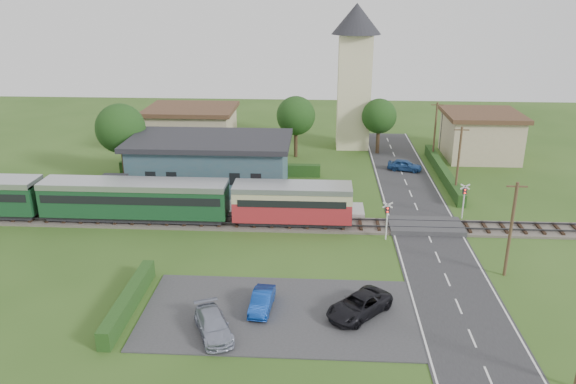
# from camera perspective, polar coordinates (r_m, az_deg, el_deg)

# --- Properties ---
(ground) EXTENTS (120.00, 120.00, 0.00)m
(ground) POSITION_cam_1_polar(r_m,az_deg,el_deg) (46.52, 1.95, -4.43)
(ground) COLOR #2D4C19
(railway_track) EXTENTS (76.00, 3.20, 0.49)m
(railway_track) POSITION_cam_1_polar(r_m,az_deg,el_deg) (48.30, 2.02, -3.33)
(railway_track) COLOR #4C443D
(railway_track) RESTS_ON ground
(road) EXTENTS (6.00, 70.00, 0.05)m
(road) POSITION_cam_1_polar(r_m,az_deg,el_deg) (47.38, 14.17, -4.56)
(road) COLOR #28282B
(road) RESTS_ON ground
(car_park) EXTENTS (17.00, 9.00, 0.08)m
(car_park) POSITION_cam_1_polar(r_m,az_deg,el_deg) (35.99, -1.01, -12.23)
(car_park) COLOR #333335
(car_park) RESTS_ON ground
(crossing_deck) EXTENTS (6.20, 3.40, 0.45)m
(crossing_deck) POSITION_cam_1_polar(r_m,az_deg,el_deg) (49.10, 13.79, -3.38)
(crossing_deck) COLOR #333335
(crossing_deck) RESTS_ON ground
(platform) EXTENTS (30.00, 3.00, 0.45)m
(platform) POSITION_cam_1_polar(r_m,az_deg,el_deg) (52.35, -8.90, -1.53)
(platform) COLOR gray
(platform) RESTS_ON ground
(equipment_hut) EXTENTS (2.30, 2.30, 2.55)m
(equipment_hut) POSITION_cam_1_polar(r_m,az_deg,el_deg) (54.07, -17.31, 0.20)
(equipment_hut) COLOR beige
(equipment_hut) RESTS_ON platform
(station_building) EXTENTS (16.00, 9.00, 5.30)m
(station_building) POSITION_cam_1_polar(r_m,az_deg,el_deg) (56.90, -7.85, 2.92)
(station_building) COLOR #2E5160
(station_building) RESTS_ON ground
(train) EXTENTS (43.20, 2.90, 3.40)m
(train) POSITION_cam_1_polar(r_m,az_deg,el_deg) (51.17, -18.66, -0.56)
(train) COLOR #232328
(train) RESTS_ON ground
(church_tower) EXTENTS (6.00, 6.00, 17.60)m
(church_tower) POSITION_cam_1_polar(r_m,az_deg,el_deg) (71.03, 6.80, 12.59)
(church_tower) COLOR beige
(church_tower) RESTS_ON ground
(house_west) EXTENTS (10.80, 8.80, 5.50)m
(house_west) POSITION_cam_1_polar(r_m,az_deg,el_deg) (71.12, -9.72, 6.36)
(house_west) COLOR tan
(house_west) RESTS_ON ground
(house_east) EXTENTS (8.80, 8.80, 5.50)m
(house_east) POSITION_cam_1_polar(r_m,az_deg,el_deg) (70.97, 18.96, 5.53)
(house_east) COLOR tan
(house_east) RESTS_ON ground
(hedge_carpark) EXTENTS (0.80, 9.00, 1.20)m
(hedge_carpark) POSITION_cam_1_polar(r_m,az_deg,el_deg) (37.54, -15.89, -10.60)
(hedge_carpark) COLOR #193814
(hedge_carpark) RESTS_ON ground
(hedge_roadside) EXTENTS (0.80, 18.00, 1.20)m
(hedge_roadside) POSITION_cam_1_polar(r_m,az_deg,el_deg) (62.67, 15.46, 1.97)
(hedge_roadside) COLOR #193814
(hedge_roadside) RESTS_ON ground
(hedge_station) EXTENTS (22.00, 0.80, 1.30)m
(hedge_station) POSITION_cam_1_polar(r_m,az_deg,el_deg) (61.72, -6.98, 2.34)
(hedge_station) COLOR #193814
(hedge_station) RESTS_ON ground
(tree_a) EXTENTS (5.20, 5.20, 8.00)m
(tree_a) POSITION_cam_1_polar(r_m,az_deg,el_deg) (61.67, -16.65, 6.19)
(tree_a) COLOR #332316
(tree_a) RESTS_ON ground
(tree_b) EXTENTS (4.60, 4.60, 7.34)m
(tree_b) POSITION_cam_1_polar(r_m,az_deg,el_deg) (66.93, 0.80, 7.75)
(tree_b) COLOR #332316
(tree_b) RESTS_ON ground
(tree_c) EXTENTS (4.20, 4.20, 6.78)m
(tree_c) POSITION_cam_1_polar(r_m,az_deg,el_deg) (69.27, 9.24, 7.60)
(tree_c) COLOR #332316
(tree_c) RESTS_ON ground
(utility_pole_b) EXTENTS (1.40, 0.22, 7.00)m
(utility_pole_b) POSITION_cam_1_polar(r_m,az_deg,el_deg) (41.73, 21.71, -3.46)
(utility_pole_b) COLOR #473321
(utility_pole_b) RESTS_ON ground
(utility_pole_c) EXTENTS (1.40, 0.22, 7.00)m
(utility_pole_c) POSITION_cam_1_polar(r_m,az_deg,el_deg) (56.22, 16.92, 3.01)
(utility_pole_c) COLOR #473321
(utility_pole_c) RESTS_ON ground
(utility_pole_d) EXTENTS (1.40, 0.22, 7.00)m
(utility_pole_d) POSITION_cam_1_polar(r_m,az_deg,el_deg) (67.53, 14.70, 6.00)
(utility_pole_d) COLOR #473321
(utility_pole_d) RESTS_ON ground
(crossing_signal_near) EXTENTS (0.84, 0.28, 3.28)m
(crossing_signal_near) POSITION_cam_1_polar(r_m,az_deg,el_deg) (45.62, 10.04, -2.32)
(crossing_signal_near) COLOR silver
(crossing_signal_near) RESTS_ON ground
(crossing_signal_far) EXTENTS (0.84, 0.28, 3.28)m
(crossing_signal_far) POSITION_cam_1_polar(r_m,az_deg,el_deg) (51.36, 17.47, -0.39)
(crossing_signal_far) COLOR silver
(crossing_signal_far) RESTS_ON ground
(streetlamp_west) EXTENTS (0.30, 0.30, 5.15)m
(streetlamp_west) POSITION_cam_1_polar(r_m,az_deg,el_deg) (68.36, -16.40, 5.49)
(streetlamp_west) COLOR #3F3F47
(streetlamp_west) RESTS_ON ground
(streetlamp_east) EXTENTS (0.30, 0.30, 5.15)m
(streetlamp_east) POSITION_cam_1_polar(r_m,az_deg,el_deg) (72.79, 15.34, 6.45)
(streetlamp_east) COLOR #3F3F47
(streetlamp_east) RESTS_ON ground
(car_on_road) EXTENTS (4.01, 2.46, 1.27)m
(car_on_road) POSITION_cam_1_polar(r_m,az_deg,el_deg) (63.84, 11.77, 2.70)
(car_on_road) COLOR navy
(car_on_road) RESTS_ON road
(car_park_blue) EXTENTS (1.50, 3.61, 1.16)m
(car_park_blue) POSITION_cam_1_polar(r_m,az_deg,el_deg) (36.09, -2.67, -10.99)
(car_park_blue) COLOR navy
(car_park_blue) RESTS_ON car_park
(car_park_silver) EXTENTS (3.26, 4.57, 1.23)m
(car_park_silver) POSITION_cam_1_polar(r_m,az_deg,el_deg) (33.99, -7.60, -13.25)
(car_park_silver) COLOR #8E94A8
(car_park_silver) RESTS_ON car_park
(car_park_dark) EXTENTS (4.73, 4.89, 1.30)m
(car_park_dark) POSITION_cam_1_polar(r_m,az_deg,el_deg) (35.76, 7.23, -11.33)
(car_park_dark) COLOR black
(car_park_dark) RESTS_ON car_park
(pedestrian_near) EXTENTS (0.69, 0.51, 1.75)m
(pedestrian_near) POSITION_cam_1_polar(r_m,az_deg,el_deg) (50.27, -1.74, -0.87)
(pedestrian_near) COLOR gray
(pedestrian_near) RESTS_ON platform
(pedestrian_far) EXTENTS (0.92, 1.05, 1.82)m
(pedestrian_far) POSITION_cam_1_polar(r_m,az_deg,el_deg) (53.83, -16.73, -0.26)
(pedestrian_far) COLOR gray
(pedestrian_far) RESTS_ON platform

